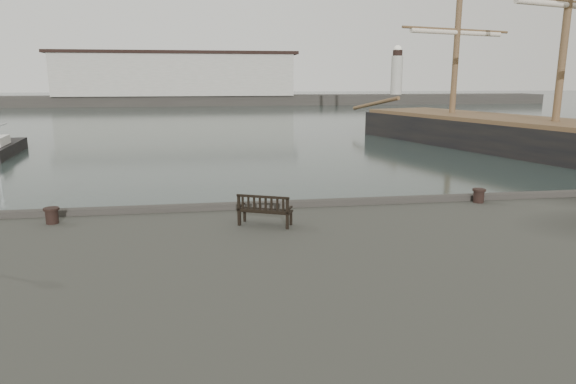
# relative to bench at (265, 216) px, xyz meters

# --- Properties ---
(ground) EXTENTS (400.00, 400.00, 0.00)m
(ground) POSITION_rel_bench_xyz_m (0.58, 2.03, -1.82)
(ground) COLOR black
(ground) RESTS_ON ground
(breakwater) EXTENTS (140.00, 9.50, 12.20)m
(breakwater) POSITION_rel_bench_xyz_m (-3.97, 94.03, 2.48)
(breakwater) COLOR #383530
(breakwater) RESTS_ON ground
(bench) EXTENTS (1.50, 1.02, 0.82)m
(bench) POSITION_rel_bench_xyz_m (0.00, 0.00, 0.00)
(bench) COLOR black
(bench) RESTS_ON quay
(bollard_left) EXTENTS (0.51, 0.51, 0.43)m
(bollard_left) POSITION_rel_bench_xyz_m (-5.62, 1.06, -0.05)
(bollard_left) COLOR black
(bollard_left) RESTS_ON quay
(bollard_right) EXTENTS (0.52, 0.52, 0.43)m
(bollard_right) POSITION_rel_bench_xyz_m (6.89, 1.53, -0.04)
(bollard_right) COLOR black
(bollard_right) RESTS_ON quay
(tall_ship_main) EXTENTS (17.32, 36.48, 26.96)m
(tall_ship_main) POSITION_rel_bench_xyz_m (22.48, 19.60, -1.13)
(tall_ship_main) COLOR black
(tall_ship_main) RESTS_ON ground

